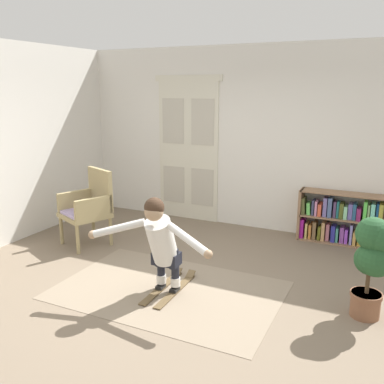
{
  "coord_description": "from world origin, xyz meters",
  "views": [
    {
      "loc": [
        2.03,
        -3.91,
        2.24
      ],
      "look_at": [
        -0.06,
        0.45,
        1.05
      ],
      "focal_mm": 39.63,
      "sensor_mm": 36.0,
      "label": 1
    }
  ],
  "objects_px": {
    "person_skier": "(161,239)",
    "potted_plant": "(373,257)",
    "bookshelf": "(353,222)",
    "wicker_chair": "(89,205)",
    "skis_pair": "(170,287)"
  },
  "relations": [
    {
      "from": "potted_plant",
      "to": "skis_pair",
      "type": "xyz_separation_m",
      "value": [
        -2.08,
        -0.31,
        -0.63
      ]
    },
    {
      "from": "wicker_chair",
      "to": "person_skier",
      "type": "xyz_separation_m",
      "value": [
        1.76,
        -0.99,
        0.09
      ]
    },
    {
      "from": "bookshelf",
      "to": "person_skier",
      "type": "height_order",
      "value": "person_skier"
    },
    {
      "from": "potted_plant",
      "to": "skis_pair",
      "type": "distance_m",
      "value": 2.2
    },
    {
      "from": "bookshelf",
      "to": "person_skier",
      "type": "bearing_deg",
      "value": -123.43
    },
    {
      "from": "skis_pair",
      "to": "person_skier",
      "type": "height_order",
      "value": "person_skier"
    },
    {
      "from": "person_skier",
      "to": "skis_pair",
      "type": "bearing_deg",
      "value": 91.31
    },
    {
      "from": "potted_plant",
      "to": "person_skier",
      "type": "height_order",
      "value": "person_skier"
    },
    {
      "from": "person_skier",
      "to": "potted_plant",
      "type": "bearing_deg",
      "value": 13.76
    },
    {
      "from": "bookshelf",
      "to": "wicker_chair",
      "type": "xyz_separation_m",
      "value": [
        -3.48,
        -1.61,
        0.23
      ]
    },
    {
      "from": "wicker_chair",
      "to": "bookshelf",
      "type": "bearing_deg",
      "value": 24.83
    },
    {
      "from": "skis_pair",
      "to": "bookshelf",
      "type": "bearing_deg",
      "value": 54.41
    },
    {
      "from": "wicker_chair",
      "to": "person_skier",
      "type": "distance_m",
      "value": 2.02
    },
    {
      "from": "wicker_chair",
      "to": "potted_plant",
      "type": "height_order",
      "value": "wicker_chair"
    },
    {
      "from": "potted_plant",
      "to": "skis_pair",
      "type": "bearing_deg",
      "value": -171.45
    }
  ]
}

